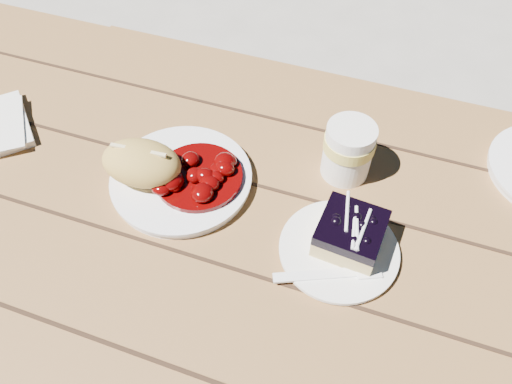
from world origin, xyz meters
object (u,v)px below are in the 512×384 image
(picnic_table, at_px, (327,300))
(bread_roll, at_px, (142,163))
(dessert_plate, at_px, (339,250))
(blueberry_cake, at_px, (350,233))
(second_cup, at_px, (348,151))
(main_plate, at_px, (182,179))

(picnic_table, height_order, bread_roll, bread_roll)
(dessert_plate, relative_size, blueberry_cake, 1.75)
(picnic_table, bearing_deg, bread_roll, 175.79)
(second_cup, bearing_deg, main_plate, -155.32)
(second_cup, bearing_deg, picnic_table, -79.38)
(bread_roll, relative_size, dessert_plate, 0.76)
(picnic_table, relative_size, blueberry_cake, 20.31)
(picnic_table, distance_m, dessert_plate, 0.17)
(picnic_table, xyz_separation_m, blueberry_cake, (0.01, 0.01, 0.20))
(picnic_table, bearing_deg, dessert_plate, -126.23)
(picnic_table, relative_size, main_plate, 8.82)
(dessert_plate, bearing_deg, bread_roll, 175.54)
(bread_roll, xyz_separation_m, dessert_plate, (0.33, -0.03, -0.04))
(dessert_plate, distance_m, blueberry_cake, 0.04)
(blueberry_cake, distance_m, second_cup, 0.15)
(main_plate, xyz_separation_m, second_cup, (0.25, 0.11, 0.04))
(bread_roll, relative_size, blueberry_cake, 1.33)
(second_cup, bearing_deg, blueberry_cake, -75.06)
(dessert_plate, height_order, blueberry_cake, blueberry_cake)
(second_cup, bearing_deg, dessert_plate, -79.83)
(bread_roll, xyz_separation_m, blueberry_cake, (0.34, -0.01, -0.01))
(main_plate, height_order, second_cup, second_cup)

